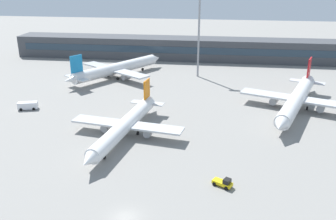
% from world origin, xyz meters
% --- Properties ---
extents(ground_plane, '(400.00, 400.00, 0.00)m').
position_xyz_m(ground_plane, '(0.00, 40.00, 0.00)').
color(ground_plane, gray).
extents(terminal_building, '(145.52, 12.13, 9.00)m').
position_xyz_m(terminal_building, '(0.00, 109.35, 4.50)').
color(terminal_building, '#3F4247').
rests_on(terminal_building, ground_plane).
extents(airplane_near, '(27.18, 38.61, 9.57)m').
position_xyz_m(airplane_near, '(-7.03, 29.05, 2.92)').
color(airplane_near, white).
rests_on(airplane_near, ground_plane).
extents(airplane_mid, '(31.05, 43.36, 11.16)m').
position_xyz_m(airplane_mid, '(35.36, 51.48, 3.40)').
color(airplane_mid, silver).
rests_on(airplane_mid, ground_plane).
extents(airplane_far, '(28.47, 37.91, 10.82)m').
position_xyz_m(airplane_far, '(-21.62, 77.85, 3.30)').
color(airplane_far, white).
rests_on(airplane_far, ground_plane).
extents(baggage_tug_yellow, '(3.88, 3.08, 1.75)m').
position_xyz_m(baggage_tug_yellow, '(15.46, 11.00, 0.80)').
color(baggage_tug_yellow, yellow).
rests_on(baggage_tug_yellow, ground_plane).
extents(service_van_white, '(5.55, 3.36, 2.08)m').
position_xyz_m(service_van_white, '(-38.19, 43.20, 1.11)').
color(service_van_white, white).
rests_on(service_van_white, ground_plane).
extents(floodlight_tower_west, '(3.20, 0.80, 28.83)m').
position_xyz_m(floodlight_tower_west, '(6.73, 82.67, 16.48)').
color(floodlight_tower_west, gray).
rests_on(floodlight_tower_west, ground_plane).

